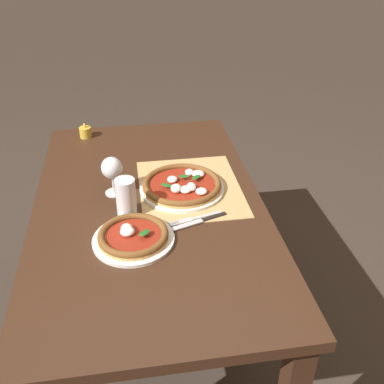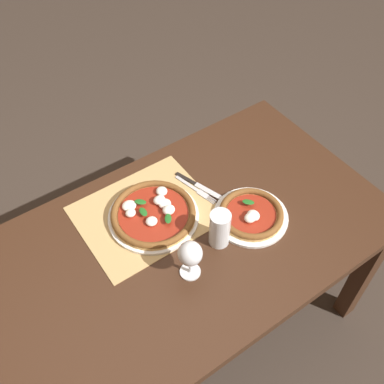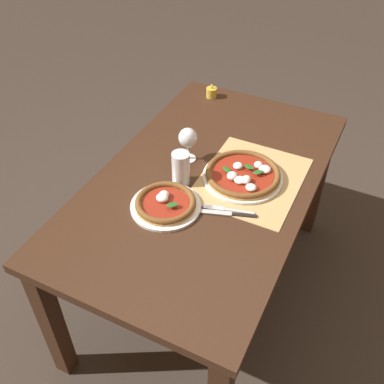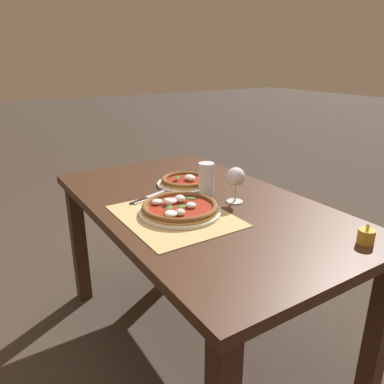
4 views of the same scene
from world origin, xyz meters
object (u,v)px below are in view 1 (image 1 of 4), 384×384
Objects in this scene: pint_glass at (126,198)px; knife at (199,221)px; pizza_near at (182,185)px; pizza_far at (133,236)px; fork at (195,218)px; votive_candle at (85,133)px; wine_glass at (112,169)px.

pint_glass reaches higher than knife.
pizza_near is 0.35m from pizza_far.
pint_glass is at bearing 73.83° from fork.
votive_candle is (0.76, 0.41, 0.02)m from fork.
knife reaches higher than fork.
pizza_far is at bearing -167.29° from votive_candle.
wine_glass reaches higher than votive_candle.
pizza_near is 0.20m from fork.
pizza_near is 1.21× the size of pizza_far.
pizza_far is 1.88× the size of pint_glass.
votive_candle reaches higher than fork.
knife is (-0.24, -0.29, -0.10)m from wine_glass.
wine_glass is at bearing 50.38° from knife.
knife is at bearing -129.62° from wine_glass.
pint_glass is (-0.15, -0.05, -0.04)m from wine_glass.
fork is 0.02m from knife.
pizza_far is at bearing -174.73° from pint_glass.
knife is (-0.09, -0.25, -0.06)m from pint_glass.
fork is (0.09, -0.22, -0.01)m from pizza_far.
fork is at bearing -128.23° from wine_glass.
fork is (-0.22, -0.28, -0.10)m from wine_glass.
pizza_near is 1.67× the size of fork.
wine_glass reaches higher than pizza_far.
pizza_far is 1.30× the size of knife.
wine_glass is at bearing 16.39° from pint_glass.
wine_glass reaches higher than knife.
votive_candle is at bearing 28.60° from knife.
pint_glass reaches higher than fork.
pint_glass is 0.27m from knife.
pint_glass is (-0.13, 0.22, 0.05)m from pizza_near.
pizza_near is 0.22m from knife.
knife is 0.88m from votive_candle.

